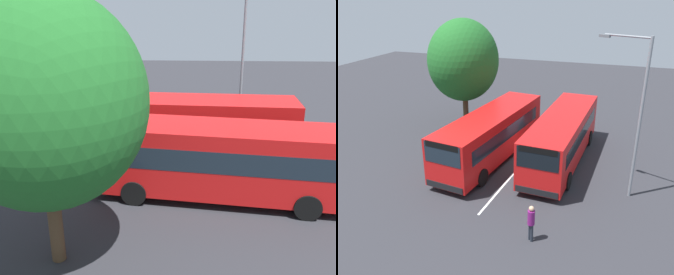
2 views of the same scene
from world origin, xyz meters
The scene contains 6 objects.
ground_plane centered at (0.00, 0.00, 0.00)m, with size 69.04×69.04×0.00m, color #2B2B30.
bus_far_left centered at (0.83, -2.20, 1.73)m, with size 10.74×3.87×3.12m.
bus_center_left centered at (-0.30, 2.17, 1.73)m, with size 10.63×3.10×3.12m.
street_lamp centered at (2.57, 6.26, 4.82)m, with size 1.17×2.55×8.38m.
depot_tree centered at (-4.66, -6.58, 5.22)m, with size 6.01×5.41×8.38m.
lane_stripe_outer_left centered at (0.00, 0.00, 0.00)m, with size 14.07×0.12×0.01m, color silver.
Camera 1 is at (-0.70, -17.10, 8.01)m, focal length 42.38 mm.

